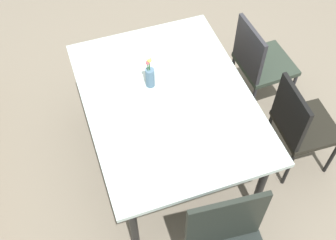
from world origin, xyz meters
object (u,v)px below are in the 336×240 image
dining_table (168,104)px  chair_near_right (259,61)px  chair_near_left (300,123)px  flower_vase (150,74)px

dining_table → chair_near_right: (0.33, -0.89, -0.19)m
chair_near_left → flower_vase: size_ratio=3.08×
dining_table → flower_vase: flower_vase is taller
flower_vase → chair_near_left: bearing=-116.6°
dining_table → chair_near_left: size_ratio=1.69×
chair_near_left → flower_vase: 1.14m
flower_vase → chair_near_right: bearing=-80.0°
dining_table → flower_vase: 0.24m
dining_table → flower_vase: size_ratio=5.21×
chair_near_right → chair_near_left: (-0.66, 0.00, -0.01)m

